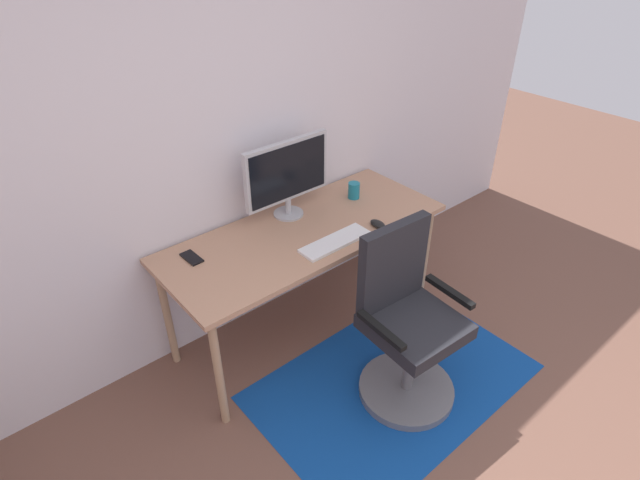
{
  "coord_description": "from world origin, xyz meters",
  "views": [
    {
      "loc": [
        -1.1,
        -0.16,
        2.32
      ],
      "look_at": [
        0.34,
        1.54,
        0.85
      ],
      "focal_mm": 28.75,
      "sensor_mm": 36.0,
      "label": 1
    }
  ],
  "objects_px": {
    "coffee_cup": "(354,190)",
    "cell_phone": "(192,258)",
    "monitor": "(287,174)",
    "office_chair": "(406,332)",
    "keyboard": "(335,242)",
    "desk": "(305,240)",
    "computer_mouse": "(378,224)"
  },
  "relations": [
    {
      "from": "desk",
      "to": "coffee_cup",
      "type": "height_order",
      "value": "coffee_cup"
    },
    {
      "from": "cell_phone",
      "to": "monitor",
      "type": "bearing_deg",
      "value": 0.38
    },
    {
      "from": "keyboard",
      "to": "cell_phone",
      "type": "relative_size",
      "value": 3.07
    },
    {
      "from": "desk",
      "to": "office_chair",
      "type": "relative_size",
      "value": 1.66
    },
    {
      "from": "desk",
      "to": "coffee_cup",
      "type": "bearing_deg",
      "value": 11.95
    },
    {
      "from": "keyboard",
      "to": "office_chair",
      "type": "relative_size",
      "value": 0.42
    },
    {
      "from": "desk",
      "to": "keyboard",
      "type": "bearing_deg",
      "value": -78.94
    },
    {
      "from": "keyboard",
      "to": "cell_phone",
      "type": "height_order",
      "value": "keyboard"
    },
    {
      "from": "monitor",
      "to": "keyboard",
      "type": "bearing_deg",
      "value": -88.96
    },
    {
      "from": "coffee_cup",
      "to": "office_chair",
      "type": "height_order",
      "value": "office_chair"
    },
    {
      "from": "monitor",
      "to": "computer_mouse",
      "type": "height_order",
      "value": "monitor"
    },
    {
      "from": "desk",
      "to": "monitor",
      "type": "distance_m",
      "value": 0.4
    },
    {
      "from": "desk",
      "to": "cell_phone",
      "type": "bearing_deg",
      "value": 165.13
    },
    {
      "from": "keyboard",
      "to": "coffee_cup",
      "type": "xyz_separation_m",
      "value": [
        0.44,
        0.31,
        0.04
      ]
    },
    {
      "from": "monitor",
      "to": "office_chair",
      "type": "height_order",
      "value": "monitor"
    },
    {
      "from": "coffee_cup",
      "to": "desk",
      "type": "bearing_deg",
      "value": -168.05
    },
    {
      "from": "desk",
      "to": "cell_phone",
      "type": "xyz_separation_m",
      "value": [
        -0.63,
        0.17,
        0.07
      ]
    },
    {
      "from": "coffee_cup",
      "to": "keyboard",
      "type": "bearing_deg",
      "value": -144.25
    },
    {
      "from": "coffee_cup",
      "to": "cell_phone",
      "type": "height_order",
      "value": "coffee_cup"
    },
    {
      "from": "keyboard",
      "to": "cell_phone",
      "type": "distance_m",
      "value": 0.78
    },
    {
      "from": "monitor",
      "to": "cell_phone",
      "type": "height_order",
      "value": "monitor"
    },
    {
      "from": "desk",
      "to": "office_chair",
      "type": "distance_m",
      "value": 0.78
    },
    {
      "from": "monitor",
      "to": "coffee_cup",
      "type": "xyz_separation_m",
      "value": [
        0.44,
        -0.1,
        -0.22
      ]
    },
    {
      "from": "monitor",
      "to": "desk",
      "type": "bearing_deg",
      "value": -99.65
    },
    {
      "from": "keyboard",
      "to": "cell_phone",
      "type": "xyz_separation_m",
      "value": [
        -0.68,
        0.38,
        -0.0
      ]
    },
    {
      "from": "keyboard",
      "to": "computer_mouse",
      "type": "relative_size",
      "value": 4.13
    },
    {
      "from": "office_chair",
      "to": "monitor",
      "type": "bearing_deg",
      "value": 97.08
    },
    {
      "from": "coffee_cup",
      "to": "computer_mouse",
      "type": "bearing_deg",
      "value": -111.05
    },
    {
      "from": "office_chair",
      "to": "cell_phone",
      "type": "bearing_deg",
      "value": 132.55
    },
    {
      "from": "monitor",
      "to": "coffee_cup",
      "type": "distance_m",
      "value": 0.51
    },
    {
      "from": "computer_mouse",
      "to": "desk",
      "type": "bearing_deg",
      "value": 145.12
    },
    {
      "from": "coffee_cup",
      "to": "cell_phone",
      "type": "xyz_separation_m",
      "value": [
        -1.11,
        0.07,
        -0.05
      ]
    }
  ]
}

